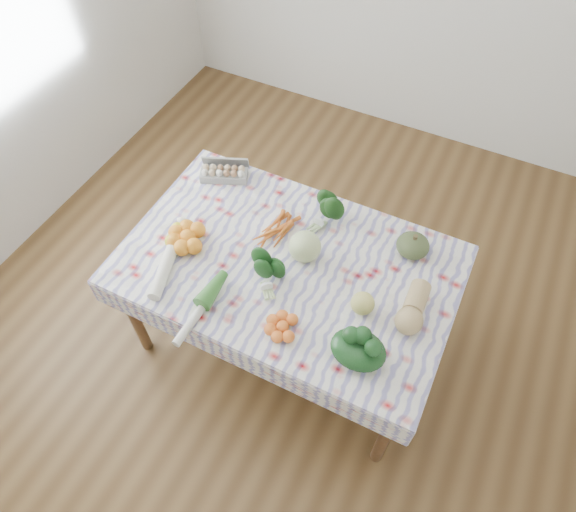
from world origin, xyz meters
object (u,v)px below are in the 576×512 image
(dining_table, at_px, (288,273))
(cabbage, at_px, (305,247))
(butternut_squash, at_px, (414,307))
(grapefruit, at_px, (363,303))
(kabocha_squash, at_px, (413,245))
(egg_carton, at_px, (224,174))

(dining_table, bearing_deg, cabbage, 52.65)
(cabbage, relative_size, butternut_squash, 0.59)
(cabbage, bearing_deg, butternut_squash, -8.08)
(butternut_squash, distance_m, grapefruit, 0.23)
(kabocha_squash, height_order, grapefruit, grapefruit)
(dining_table, relative_size, cabbage, 9.90)
(cabbage, xyz_separation_m, butternut_squash, (0.59, -0.08, -0.02))
(grapefruit, bearing_deg, egg_carton, 155.48)
(cabbage, bearing_deg, kabocha_squash, 29.27)
(dining_table, xyz_separation_m, grapefruit, (0.43, -0.09, 0.14))
(dining_table, height_order, butternut_squash, butternut_squash)
(grapefruit, bearing_deg, kabocha_squash, 76.73)
(dining_table, bearing_deg, egg_carton, 147.61)
(egg_carton, relative_size, butternut_squash, 0.96)
(grapefruit, bearing_deg, cabbage, 156.24)
(cabbage, distance_m, butternut_squash, 0.60)
(kabocha_squash, distance_m, butternut_squash, 0.37)
(kabocha_squash, bearing_deg, grapefruit, -103.27)
(kabocha_squash, height_order, cabbage, cabbage)
(egg_carton, xyz_separation_m, kabocha_squash, (1.12, -0.04, 0.02))
(egg_carton, distance_m, butternut_squash, 1.29)
(dining_table, relative_size, kabocha_squash, 9.62)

